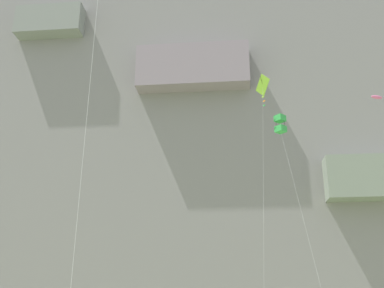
# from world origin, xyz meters

# --- Properties ---
(cliff_face) EXTENTS (180.00, 23.28, 78.94)m
(cliff_face) POSITION_xyz_m (0.02, 65.75, 39.44)
(cliff_face) COLOR gray
(cliff_face) RESTS_ON ground
(kite_box_mid_right) EXTENTS (2.84, 4.01, 17.91)m
(kite_box_mid_right) POSITION_xyz_m (9.75, 32.77, 17.08)
(kite_box_mid_right) COLOR green
(kite_box_mid_right) RESTS_ON ground
(kite_diamond_far_left) EXTENTS (1.64, 2.63, 21.75)m
(kite_diamond_far_left) POSITION_xyz_m (8.34, 32.30, 20.12)
(kite_diamond_far_left) COLOR #8CCC33
(kite_diamond_far_left) RESTS_ON ground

